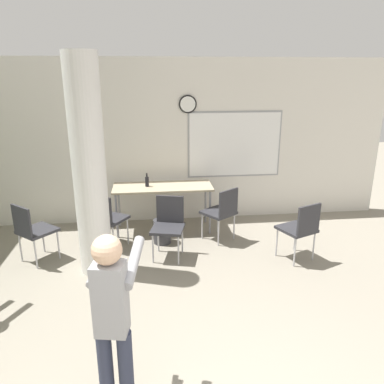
% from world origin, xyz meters
% --- Properties ---
extents(wall_back, '(8.00, 0.15, 2.80)m').
position_xyz_m(wall_back, '(0.02, 5.06, 1.40)').
color(wall_back, silver).
rests_on(wall_back, ground_plane).
extents(support_pillar, '(0.42, 0.42, 2.80)m').
position_xyz_m(support_pillar, '(-0.95, 3.26, 1.40)').
color(support_pillar, white).
rests_on(support_pillar, ground_plane).
extents(folding_table, '(1.62, 0.61, 0.77)m').
position_xyz_m(folding_table, '(0.00, 4.53, 0.71)').
color(folding_table, tan).
rests_on(folding_table, ground_plane).
extents(bottle_on_table, '(0.06, 0.06, 0.22)m').
position_xyz_m(bottle_on_table, '(-0.25, 4.53, 0.86)').
color(bottle_on_table, black).
rests_on(bottle_on_table, folding_table).
extents(waste_bin, '(0.27, 0.27, 0.38)m').
position_xyz_m(waste_bin, '(-0.04, 4.01, 0.19)').
color(waste_bin, '#38383D').
rests_on(waste_bin, ground_plane).
extents(chair_table_right, '(0.61, 0.61, 0.87)m').
position_xyz_m(chair_table_right, '(0.89, 3.99, 0.51)').
color(chair_table_right, '#2D2D33').
rests_on(chair_table_right, ground_plane).
extents(chair_mid_room, '(0.58, 0.58, 0.87)m').
position_xyz_m(chair_mid_room, '(1.85, 3.21, 0.51)').
color(chair_mid_room, '#2D2D33').
rests_on(chair_mid_room, ground_plane).
extents(chair_near_pillar, '(0.62, 0.62, 0.87)m').
position_xyz_m(chair_near_pillar, '(-1.83, 3.57, 0.51)').
color(chair_near_pillar, '#2D2D33').
rests_on(chair_near_pillar, ground_plane).
extents(chair_table_left, '(0.61, 0.61, 0.87)m').
position_xyz_m(chair_table_left, '(-0.86, 3.91, 0.51)').
color(chair_table_left, '#2D2D33').
rests_on(chair_table_left, ground_plane).
extents(chair_table_front, '(0.53, 0.53, 0.87)m').
position_xyz_m(chair_table_front, '(0.04, 3.57, 0.51)').
color(chair_table_front, '#2D2D33').
rests_on(chair_table_front, ground_plane).
extents(person_playing_front, '(0.41, 0.63, 1.53)m').
position_xyz_m(person_playing_front, '(-0.49, 0.95, 0.90)').
color(person_playing_front, '#2D3347').
rests_on(person_playing_front, ground_plane).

